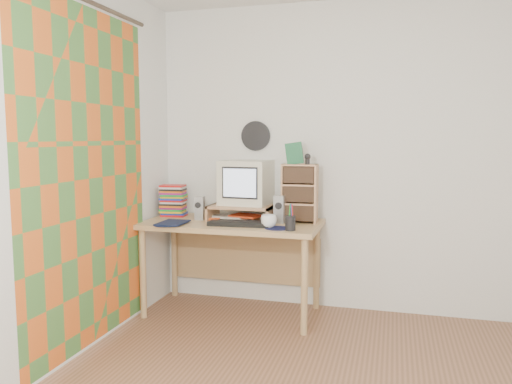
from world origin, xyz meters
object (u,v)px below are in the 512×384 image
Objects in this scene: keyboard at (240,223)px; dvd_stack at (173,200)px; desk at (234,237)px; crt_monitor at (245,183)px; diary at (161,221)px; cd_rack at (299,193)px; mug at (269,221)px.

dvd_stack reaches higher than keyboard.
crt_monitor is (0.06, 0.09, 0.43)m from desk.
diary is (0.07, -0.39, -0.12)m from dvd_stack.
diary is at bearing -147.63° from desk.
dvd_stack is 1.10m from cd_rack.
crt_monitor is 0.46m from cd_rack.
cd_rack is at bearing -7.04° from dvd_stack.
desk is at bearing 32.33° from diary.
dvd_stack is at bearing 160.94° from mug.
mug reaches higher than desk.
cd_rack is (0.52, 0.06, 0.36)m from desk.
cd_rack is (1.09, -0.02, 0.09)m from dvd_stack.
desk is at bearing 145.57° from mug.
dvd_stack is (-0.68, 0.29, 0.13)m from keyboard.
crt_monitor reaches higher than mug.
keyboard is 1.03× the size of cd_rack.
crt_monitor is 1.34× the size of dvd_stack.
desk is 11.69× the size of mug.
crt_monitor is at bearing 53.37° from desk.
desk is 0.61m from diary.
desk is 4.96× the size of dvd_stack.
dvd_stack is 0.42m from diary.
crt_monitor reaches higher than keyboard.
diary is (-0.61, -0.10, 0.01)m from keyboard.
desk is 0.29m from keyboard.
desk is 0.46m from mug.
cd_rack is at bearing 6.47° from desk.
desk is 3.69× the size of crt_monitor.
crt_monitor reaches higher than dvd_stack.
crt_monitor is 0.65m from dvd_stack.
mug is at bearing -45.93° from crt_monitor.
mug is (-0.17, -0.30, -0.18)m from cd_rack.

